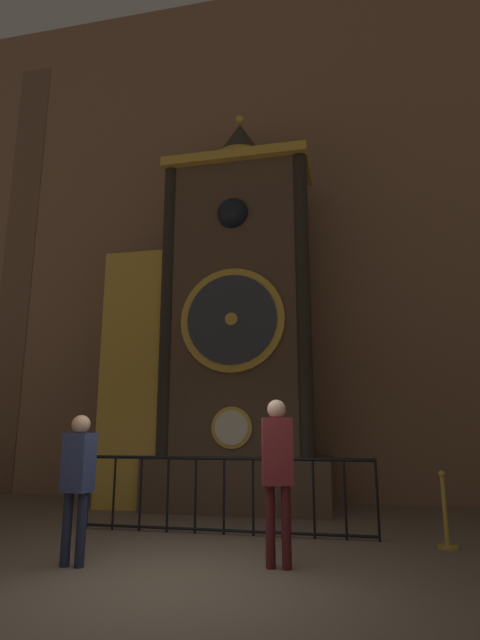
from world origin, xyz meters
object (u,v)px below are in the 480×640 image
clock_tower (220,332)px  visitor_near (78,473)px  visitor_far (277,464)px  stanchion_post (446,523)px

clock_tower → visitor_near: bearing=-97.6°
visitor_near → visitor_far: (2.28, 0.40, 0.11)m
visitor_near → stanchion_post: size_ratio=1.73×
clock_tower → visitor_near: (-0.57, -4.32, -2.47)m
stanchion_post → clock_tower: bearing=146.1°
visitor_far → stanchion_post: (2.00, 1.43, -0.81)m
visitor_far → stanchion_post: visitor_far is taller
visitor_near → visitor_far: 2.31m
visitor_near → stanchion_post: bearing=35.8°
visitor_near → clock_tower: bearing=95.1°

